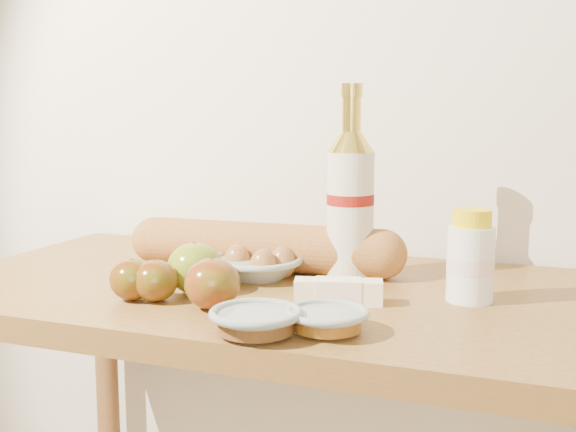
# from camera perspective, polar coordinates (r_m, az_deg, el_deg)

# --- Properties ---
(back_wall) EXTENTS (3.50, 0.02, 2.60)m
(back_wall) POSITION_cam_1_polar(r_m,az_deg,el_deg) (1.46, 5.19, 13.00)
(back_wall) COLOR silver
(back_wall) RESTS_ON ground
(table) EXTENTS (1.20, 0.60, 0.90)m
(table) POSITION_cam_1_polar(r_m,az_deg,el_deg) (1.21, 0.52, -11.23)
(table) COLOR olive
(table) RESTS_ON ground
(bourbon_bottle) EXTENTS (0.09, 0.09, 0.33)m
(bourbon_bottle) POSITION_cam_1_polar(r_m,az_deg,el_deg) (1.22, 4.95, 1.24)
(bourbon_bottle) COLOR beige
(bourbon_bottle) RESTS_ON table
(cream_bottle) EXTENTS (0.09, 0.09, 0.14)m
(cream_bottle) POSITION_cam_1_polar(r_m,az_deg,el_deg) (1.11, 14.23, -3.30)
(cream_bottle) COLOR white
(cream_bottle) RESTS_ON table
(egg_bowl) EXTENTS (0.20, 0.20, 0.06)m
(egg_bowl) POSITION_cam_1_polar(r_m,az_deg,el_deg) (1.23, -2.41, -3.82)
(egg_bowl) COLOR #929F9B
(egg_bowl) RESTS_ON table
(baguette) EXTENTS (0.52, 0.11, 0.09)m
(baguette) POSITION_cam_1_polar(r_m,az_deg,el_deg) (1.28, -2.00, -2.44)
(baguette) COLOR #B37536
(baguette) RESTS_ON table
(apple_yellowgreen) EXTENTS (0.11, 0.11, 0.08)m
(apple_yellowgreen) POSITION_cam_1_polar(r_m,az_deg,el_deg) (1.14, -7.37, -4.08)
(apple_yellowgreen) COLOR olive
(apple_yellowgreen) RESTS_ON table
(apple_redgreen_front) EXTENTS (0.09, 0.09, 0.06)m
(apple_redgreen_front) POSITION_cam_1_polar(r_m,az_deg,el_deg) (1.10, -10.44, -5.05)
(apple_redgreen_front) COLOR maroon
(apple_redgreen_front) RESTS_ON table
(apple_redgreen_right) EXTENTS (0.11, 0.11, 0.07)m
(apple_redgreen_right) POSITION_cam_1_polar(r_m,az_deg,el_deg) (1.05, -6.00, -5.34)
(apple_redgreen_right) COLOR maroon
(apple_redgreen_right) RESTS_ON table
(sugar_bowl) EXTENTS (0.15, 0.15, 0.03)m
(sugar_bowl) POSITION_cam_1_polar(r_m,az_deg,el_deg) (0.93, -2.56, -8.31)
(sugar_bowl) COLOR gray
(sugar_bowl) RESTS_ON table
(syrup_bowl) EXTENTS (0.12, 0.12, 0.03)m
(syrup_bowl) POSITION_cam_1_polar(r_m,az_deg,el_deg) (0.94, 3.11, -8.19)
(syrup_bowl) COLOR gray
(syrup_bowl) RESTS_ON table
(butter_stick) EXTENTS (0.13, 0.07, 0.04)m
(butter_stick) POSITION_cam_1_polar(r_m,az_deg,el_deg) (1.07, 4.00, -5.99)
(butter_stick) COLOR #FFF4C5
(butter_stick) RESTS_ON table
(apple_extra) EXTENTS (0.09, 0.09, 0.06)m
(apple_extra) POSITION_cam_1_polar(r_m,az_deg,el_deg) (1.11, -12.21, -4.92)
(apple_extra) COLOR maroon
(apple_extra) RESTS_ON table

